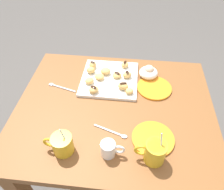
# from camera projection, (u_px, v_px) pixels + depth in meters

# --- Properties ---
(ground_plane) EXTENTS (8.00, 8.00, 0.00)m
(ground_plane) POSITION_uv_depth(u_px,v_px,m) (114.00, 171.00, 1.58)
(ground_plane) COLOR #514C47
(dining_table) EXTENTS (0.98, 0.82, 0.70)m
(dining_table) POSITION_uv_depth(u_px,v_px,m) (114.00, 122.00, 1.17)
(dining_table) COLOR brown
(dining_table) RESTS_ON ground_plane
(pastry_plate_square) EXTENTS (0.31, 0.31, 0.02)m
(pastry_plate_square) POSITION_uv_depth(u_px,v_px,m) (110.00, 79.00, 1.22)
(pastry_plate_square) COLOR white
(pastry_plate_square) RESTS_ON dining_table
(coffee_mug_mustard_left) EXTENTS (0.13, 0.08, 0.15)m
(coffee_mug_mustard_left) POSITION_uv_depth(u_px,v_px,m) (154.00, 152.00, 0.84)
(coffee_mug_mustard_left) COLOR gold
(coffee_mug_mustard_left) RESTS_ON dining_table
(coffee_mug_mustard_right) EXTENTS (0.12, 0.09, 0.13)m
(coffee_mug_mustard_right) POSITION_uv_depth(u_px,v_px,m) (62.00, 144.00, 0.88)
(coffee_mug_mustard_right) COLOR gold
(coffee_mug_mustard_right) RESTS_ON dining_table
(cream_pitcher_white) EXTENTS (0.10, 0.06, 0.07)m
(cream_pitcher_white) POSITION_uv_depth(u_px,v_px,m) (110.00, 149.00, 0.87)
(cream_pitcher_white) COLOR white
(cream_pitcher_white) RESTS_ON dining_table
(ice_cream_bowl) EXTENTS (0.10, 0.10, 0.08)m
(ice_cream_bowl) POSITION_uv_depth(u_px,v_px,m) (149.00, 72.00, 1.22)
(ice_cream_bowl) COLOR white
(ice_cream_bowl) RESTS_ON dining_table
(saucer_orange_left) EXTENTS (0.19, 0.19, 0.01)m
(saucer_orange_left) POSITION_uv_depth(u_px,v_px,m) (154.00, 88.00, 1.17)
(saucer_orange_left) COLOR orange
(saucer_orange_left) RESTS_ON dining_table
(saucer_orange_right) EXTENTS (0.19, 0.19, 0.01)m
(saucer_orange_right) POSITION_uv_depth(u_px,v_px,m) (153.00, 138.00, 0.94)
(saucer_orange_right) COLOR orange
(saucer_orange_right) RESTS_ON dining_table
(loose_spoon_near_saucer) EXTENTS (0.16, 0.06, 0.01)m
(loose_spoon_near_saucer) POSITION_uv_depth(u_px,v_px,m) (114.00, 133.00, 0.97)
(loose_spoon_near_saucer) COLOR silver
(loose_spoon_near_saucer) RESTS_ON dining_table
(loose_spoon_by_plate) EXTENTS (0.16, 0.06, 0.01)m
(loose_spoon_by_plate) POSITION_uv_depth(u_px,v_px,m) (59.00, 87.00, 1.18)
(loose_spoon_by_plate) COLOR silver
(loose_spoon_by_plate) RESTS_ON dining_table
(beignet_0) EXTENTS (0.07, 0.07, 0.03)m
(beignet_0) POSITION_uv_depth(u_px,v_px,m) (106.00, 71.00, 1.23)
(beignet_0) COLOR #E5B260
(beignet_0) RESTS_ON pastry_plate_square
(beignet_1) EXTENTS (0.05, 0.05, 0.03)m
(beignet_1) POSITION_uv_depth(u_px,v_px,m) (125.00, 65.00, 1.27)
(beignet_1) COLOR #E5B260
(beignet_1) RESTS_ON pastry_plate_square
(chocolate_drizzle_1) EXTENTS (0.02, 0.03, 0.00)m
(chocolate_drizzle_1) POSITION_uv_depth(u_px,v_px,m) (125.00, 62.00, 1.26)
(chocolate_drizzle_1) COLOR black
(chocolate_drizzle_1) RESTS_ON beignet_1
(beignet_2) EXTENTS (0.06, 0.05, 0.04)m
(beignet_2) POSITION_uv_depth(u_px,v_px,m) (123.00, 86.00, 1.14)
(beignet_2) COLOR #E5B260
(beignet_2) RESTS_ON pastry_plate_square
(chocolate_drizzle_2) EXTENTS (0.04, 0.03, 0.00)m
(chocolate_drizzle_2) POSITION_uv_depth(u_px,v_px,m) (123.00, 83.00, 1.12)
(chocolate_drizzle_2) COLOR black
(chocolate_drizzle_2) RESTS_ON beignet_2
(beignet_3) EXTENTS (0.06, 0.07, 0.03)m
(beignet_3) POSITION_uv_depth(u_px,v_px,m) (89.00, 81.00, 1.17)
(beignet_3) COLOR #E5B260
(beignet_3) RESTS_ON pastry_plate_square
(beignet_4) EXTENTS (0.05, 0.05, 0.04)m
(beignet_4) POSITION_uv_depth(u_px,v_px,m) (91.00, 70.00, 1.23)
(beignet_4) COLOR #E5B260
(beignet_4) RESTS_ON pastry_plate_square
(beignet_5) EXTENTS (0.04, 0.05, 0.04)m
(beignet_5) POSITION_uv_depth(u_px,v_px,m) (93.00, 65.00, 1.26)
(beignet_5) COLOR #E5B260
(beignet_5) RESTS_ON pastry_plate_square
(chocolate_drizzle_5) EXTENTS (0.03, 0.02, 0.00)m
(chocolate_drizzle_5) POSITION_uv_depth(u_px,v_px,m) (92.00, 62.00, 1.25)
(chocolate_drizzle_5) COLOR black
(chocolate_drizzle_5) RESTS_ON beignet_5
(beignet_6) EXTENTS (0.07, 0.07, 0.03)m
(beignet_6) POSITION_uv_depth(u_px,v_px,m) (94.00, 90.00, 1.12)
(beignet_6) COLOR #E5B260
(beignet_6) RESTS_ON pastry_plate_square
(chocolate_drizzle_6) EXTENTS (0.04, 0.03, 0.00)m
(chocolate_drizzle_6) POSITION_uv_depth(u_px,v_px,m) (94.00, 87.00, 1.11)
(chocolate_drizzle_6) COLOR black
(chocolate_drizzle_6) RESTS_ON beignet_6
(beignet_7) EXTENTS (0.06, 0.06, 0.03)m
(beignet_7) POSITION_uv_depth(u_px,v_px,m) (129.00, 91.00, 1.12)
(beignet_7) COLOR #E5B260
(beignet_7) RESTS_ON pastry_plate_square
(beignet_8) EXTENTS (0.07, 0.07, 0.03)m
(beignet_8) POSITION_uv_depth(u_px,v_px,m) (100.00, 77.00, 1.20)
(beignet_8) COLOR #E5B260
(beignet_8) RESTS_ON pastry_plate_square
(beignet_9) EXTENTS (0.06, 0.06, 0.03)m
(beignet_9) POSITION_uv_depth(u_px,v_px,m) (117.00, 75.00, 1.21)
(beignet_9) COLOR #E5B260
(beignet_9) RESTS_ON pastry_plate_square
(chocolate_drizzle_9) EXTENTS (0.04, 0.03, 0.00)m
(chocolate_drizzle_9) POSITION_uv_depth(u_px,v_px,m) (117.00, 73.00, 1.19)
(chocolate_drizzle_9) COLOR black
(chocolate_drizzle_9) RESTS_ON beignet_9
(beignet_10) EXTENTS (0.06, 0.06, 0.03)m
(beignet_10) POSITION_uv_depth(u_px,v_px,m) (127.00, 75.00, 1.20)
(beignet_10) COLOR #E5B260
(beignet_10) RESTS_ON pastry_plate_square
(chocolate_drizzle_10) EXTENTS (0.02, 0.03, 0.00)m
(chocolate_drizzle_10) POSITION_uv_depth(u_px,v_px,m) (127.00, 72.00, 1.19)
(chocolate_drizzle_10) COLOR black
(chocolate_drizzle_10) RESTS_ON beignet_10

